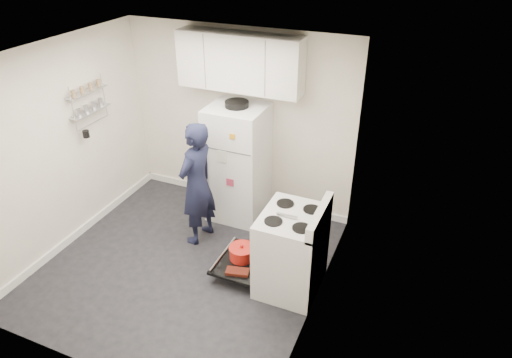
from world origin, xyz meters
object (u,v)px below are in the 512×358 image
at_px(open_oven_door, 242,257).
at_px(refrigerator, 238,163).
at_px(person, 197,184).
at_px(electric_range, 290,252).

bearing_deg(open_oven_door, refrigerator, 116.44).
distance_m(open_oven_door, person, 1.04).
height_order(electric_range, refrigerator, refrigerator).
distance_m(electric_range, open_oven_door, 0.66).
relative_size(electric_range, person, 0.68).
relative_size(electric_range, open_oven_door, 1.55).
bearing_deg(refrigerator, electric_range, -44.17).
xyz_separation_m(electric_range, person, (-1.36, 0.39, 0.34)).
bearing_deg(open_oven_door, electric_range, -1.81).
bearing_deg(refrigerator, person, -107.48).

